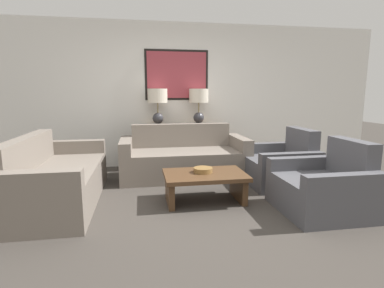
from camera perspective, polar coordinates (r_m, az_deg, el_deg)
name	(u,v)px	position (r m, az deg, el deg)	size (l,w,h in m)	color
ground_plane	(203,212)	(3.58, 2.18, -12.89)	(20.00, 20.00, 0.00)	#3D3833
back_wall	(177,95)	(5.76, -2.95, 9.28)	(7.99, 0.12, 2.65)	silver
console_table	(179,146)	(5.58, -2.54, -0.37)	(1.29, 0.37, 0.79)	brown
table_lamp_left	(158,101)	(5.46, -6.57, 8.17)	(0.35, 0.35, 0.65)	#333338
table_lamp_right	(199,101)	(5.56, 1.30, 8.26)	(0.35, 0.35, 0.65)	#333338
couch_by_back_wall	(184,159)	(4.96, -1.55, -2.85)	(2.04, 0.91, 0.85)	slate
couch_by_side	(56,180)	(4.15, -24.46, -6.25)	(0.91, 2.04, 0.85)	slate
coffee_table	(205,181)	(3.83, 2.46, -7.02)	(1.03, 0.67, 0.37)	#4C331E
decorative_bowl	(203,170)	(3.83, 2.12, -4.97)	(0.24, 0.24, 0.06)	olive
armchair_near_back_wall	(280,166)	(4.76, 16.48, -4.01)	(0.92, 0.97, 0.84)	#4C4C51
armchair_near_camera	(324,188)	(3.84, 23.77, -7.72)	(0.92, 0.97, 0.84)	#4C4C51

